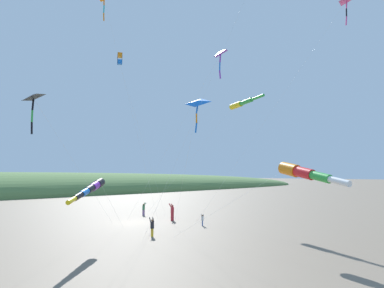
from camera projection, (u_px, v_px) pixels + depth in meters
ground_plane at (135, 222)px, 34.75m from camera, size 600.00×600.00×0.00m
person_adult_flyer at (172, 211)px, 36.10m from camera, size 0.42×0.53×1.82m
person_child_green_jacket at (152, 226)px, 26.94m from camera, size 0.50×0.42×1.49m
person_child_grey_jacket at (202, 219)px, 32.48m from camera, size 0.40×0.41×1.15m
person_bystander_far at (144, 208)px, 40.68m from camera, size 0.37×0.47×1.51m
kite_delta_white_trailing at (33, 98)px, 21.79m from camera, size 9.01×11.42×10.18m
kite_box_black_fish_shape at (120, 59)px, 36.11m from camera, size 2.99×8.78×17.65m
kite_delta_long_streamer_left at (220, 54)px, 30.67m from camera, size 13.05×2.45×16.11m
kite_delta_green_low_center at (197, 103)px, 25.43m from camera, size 8.02×4.57×10.65m
kite_delta_yellow_midlevel at (346, 0)px, 30.64m from camera, size 14.62×6.54×20.78m
kite_windsock_purple_drifting at (303, 173)px, 21.79m from camera, size 13.10×3.75×5.75m
kite_windsock_red_high_left at (242, 103)px, 39.20m from camera, size 16.79×4.91×13.29m
kite_windsock_magenta_far_left at (91, 188)px, 22.91m from camera, size 9.45×9.54×4.61m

